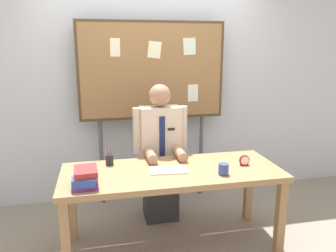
# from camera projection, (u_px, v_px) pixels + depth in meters

# --- Properties ---
(ground_plane) EXTENTS (12.00, 12.00, 0.00)m
(ground_plane) POSITION_uv_depth(u_px,v_px,m) (172.00, 246.00, 3.03)
(ground_plane) COLOR gray
(back_wall) EXTENTS (6.40, 0.08, 2.70)m
(back_wall) POSITION_uv_depth(u_px,v_px,m) (150.00, 84.00, 3.85)
(back_wall) COLOR silver
(back_wall) RESTS_ON ground_plane
(desk) EXTENTS (1.88, 0.74, 0.74)m
(desk) POSITION_uv_depth(u_px,v_px,m) (172.00, 179.00, 2.88)
(desk) COLOR #9E754C
(desk) RESTS_ON ground_plane
(person) EXTENTS (0.55, 0.56, 1.42)m
(person) POSITION_uv_depth(u_px,v_px,m) (160.00, 158.00, 3.39)
(person) COLOR #2D2D33
(person) RESTS_ON ground_plane
(bulletin_board) EXTENTS (1.61, 0.09, 2.04)m
(bulletin_board) POSITION_uv_depth(u_px,v_px,m) (152.00, 73.00, 3.62)
(bulletin_board) COLOR #4C3823
(bulletin_board) RESTS_ON ground_plane
(book_stack) EXTENTS (0.21, 0.26, 0.14)m
(book_stack) POSITION_uv_depth(u_px,v_px,m) (85.00, 178.00, 2.51)
(book_stack) COLOR #72337F
(book_stack) RESTS_ON desk
(open_notebook) EXTENTS (0.33, 0.21, 0.01)m
(open_notebook) POSITION_uv_depth(u_px,v_px,m) (168.00, 170.00, 2.83)
(open_notebook) COLOR white
(open_notebook) RESTS_ON desk
(desk_clock) EXTENTS (0.09, 0.04, 0.09)m
(desk_clock) POSITION_uv_depth(u_px,v_px,m) (244.00, 161.00, 2.96)
(desk_clock) COLOR maroon
(desk_clock) RESTS_ON desk
(coffee_mug) EXTENTS (0.09, 0.09, 0.09)m
(coffee_mug) POSITION_uv_depth(u_px,v_px,m) (223.00, 169.00, 2.75)
(coffee_mug) COLOR #334C8C
(coffee_mug) RESTS_ON desk
(pen_holder) EXTENTS (0.07, 0.07, 0.16)m
(pen_holder) POSITION_uv_depth(u_px,v_px,m) (110.00, 160.00, 2.97)
(pen_holder) COLOR #262626
(pen_holder) RESTS_ON desk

